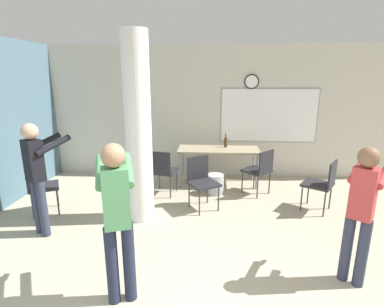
{
  "coord_description": "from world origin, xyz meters",
  "views": [
    {
      "loc": [
        0.01,
        -1.43,
        2.21
      ],
      "look_at": [
        -0.27,
        2.88,
        1.05
      ],
      "focal_mm": 28.0,
      "sensor_mm": 36.0,
      "label": 1
    }
  ],
  "objects_px": {
    "chair_table_front": "(202,179)",
    "folding_table": "(218,151)",
    "person_playing_front": "(117,212)",
    "person_playing_side": "(362,206)",
    "bottle_on_table": "(226,142)",
    "chair_table_right": "(260,168)",
    "person_watching_back": "(37,171)",
    "chair_table_left": "(163,169)",
    "chair_by_left_wall": "(38,184)",
    "chair_mid_room": "(322,182)"
  },
  "relations": [
    {
      "from": "folding_table",
      "to": "bottle_on_table",
      "type": "distance_m",
      "value": 0.26
    },
    {
      "from": "folding_table",
      "to": "chair_table_right",
      "type": "bearing_deg",
      "value": -34.59
    },
    {
      "from": "chair_mid_room",
      "to": "person_playing_front",
      "type": "bearing_deg",
      "value": -141.02
    },
    {
      "from": "chair_mid_room",
      "to": "person_watching_back",
      "type": "bearing_deg",
      "value": -166.76
    },
    {
      "from": "chair_table_right",
      "to": "chair_table_left",
      "type": "relative_size",
      "value": 1.0
    },
    {
      "from": "chair_mid_room",
      "to": "person_watching_back",
      "type": "xyz_separation_m",
      "value": [
        -4.17,
        -0.98,
        0.42
      ]
    },
    {
      "from": "chair_table_front",
      "to": "person_watching_back",
      "type": "bearing_deg",
      "value": -155.66
    },
    {
      "from": "chair_table_right",
      "to": "chair_table_front",
      "type": "height_order",
      "value": "same"
    },
    {
      "from": "chair_table_right",
      "to": "chair_mid_room",
      "type": "height_order",
      "value": "same"
    },
    {
      "from": "person_playing_side",
      "to": "chair_by_left_wall",
      "type": "bearing_deg",
      "value": 162.14
    },
    {
      "from": "chair_by_left_wall",
      "to": "chair_table_left",
      "type": "height_order",
      "value": "same"
    },
    {
      "from": "chair_table_right",
      "to": "chair_by_left_wall",
      "type": "distance_m",
      "value": 3.79
    },
    {
      "from": "chair_table_right",
      "to": "person_playing_side",
      "type": "bearing_deg",
      "value": -75.02
    },
    {
      "from": "chair_table_front",
      "to": "chair_table_left",
      "type": "distance_m",
      "value": 0.88
    },
    {
      "from": "chair_table_front",
      "to": "folding_table",
      "type": "bearing_deg",
      "value": 75.5
    },
    {
      "from": "person_watching_back",
      "to": "bottle_on_table",
      "type": "bearing_deg",
      "value": 41.04
    },
    {
      "from": "chair_by_left_wall",
      "to": "chair_table_front",
      "type": "xyz_separation_m",
      "value": [
        2.59,
        0.39,
        0.0
      ]
    },
    {
      "from": "chair_table_right",
      "to": "chair_table_front",
      "type": "bearing_deg",
      "value": -148.83
    },
    {
      "from": "chair_table_front",
      "to": "person_watching_back",
      "type": "distance_m",
      "value": 2.45
    },
    {
      "from": "chair_table_left",
      "to": "person_playing_side",
      "type": "relative_size",
      "value": 0.57
    },
    {
      "from": "person_watching_back",
      "to": "person_playing_side",
      "type": "height_order",
      "value": "person_watching_back"
    },
    {
      "from": "chair_table_right",
      "to": "person_watching_back",
      "type": "xyz_separation_m",
      "value": [
        -3.26,
        -1.64,
        0.42
      ]
    },
    {
      "from": "chair_table_front",
      "to": "person_watching_back",
      "type": "height_order",
      "value": "person_watching_back"
    },
    {
      "from": "bottle_on_table",
      "to": "chair_table_front",
      "type": "bearing_deg",
      "value": -108.83
    },
    {
      "from": "person_playing_front",
      "to": "person_watching_back",
      "type": "bearing_deg",
      "value": 141.06
    },
    {
      "from": "person_playing_side",
      "to": "person_watching_back",
      "type": "bearing_deg",
      "value": 168.75
    },
    {
      "from": "folding_table",
      "to": "chair_mid_room",
      "type": "height_order",
      "value": "chair_mid_room"
    },
    {
      "from": "folding_table",
      "to": "chair_table_front",
      "type": "distance_m",
      "value": 1.21
    },
    {
      "from": "person_watching_back",
      "to": "chair_table_left",
      "type": "bearing_deg",
      "value": 45.37
    },
    {
      "from": "bottle_on_table",
      "to": "person_playing_front",
      "type": "xyz_separation_m",
      "value": [
        -1.17,
        -3.5,
        0.1
      ]
    },
    {
      "from": "folding_table",
      "to": "person_playing_side",
      "type": "bearing_deg",
      "value": -64.46
    },
    {
      "from": "person_playing_side",
      "to": "folding_table",
      "type": "bearing_deg",
      "value": 115.54
    },
    {
      "from": "chair_table_right",
      "to": "chair_table_left",
      "type": "xyz_separation_m",
      "value": [
        -1.79,
        -0.14,
        0.0
      ]
    },
    {
      "from": "chair_table_front",
      "to": "chair_table_left",
      "type": "relative_size",
      "value": 1.0
    },
    {
      "from": "chair_table_front",
      "to": "person_playing_front",
      "type": "xyz_separation_m",
      "value": [
        -0.73,
        -2.19,
        0.44
      ]
    },
    {
      "from": "folding_table",
      "to": "chair_by_left_wall",
      "type": "xyz_separation_m",
      "value": [
        -2.89,
        -1.55,
        -0.18
      ]
    },
    {
      "from": "bottle_on_table",
      "to": "person_playing_side",
      "type": "height_order",
      "value": "person_playing_side"
    },
    {
      "from": "chair_table_right",
      "to": "person_playing_front",
      "type": "relative_size",
      "value": 0.54
    },
    {
      "from": "person_watching_back",
      "to": "person_playing_side",
      "type": "bearing_deg",
      "value": -11.25
    },
    {
      "from": "folding_table",
      "to": "chair_table_left",
      "type": "bearing_deg",
      "value": -147.15
    },
    {
      "from": "folding_table",
      "to": "chair_table_right",
      "type": "distance_m",
      "value": 0.94
    },
    {
      "from": "bottle_on_table",
      "to": "person_playing_side",
      "type": "distance_m",
      "value": 3.33
    },
    {
      "from": "chair_table_right",
      "to": "chair_table_front",
      "type": "xyz_separation_m",
      "value": [
        -1.06,
        -0.64,
        0.0
      ]
    },
    {
      "from": "chair_table_left",
      "to": "person_watching_back",
      "type": "distance_m",
      "value": 2.14
    },
    {
      "from": "chair_by_left_wall",
      "to": "chair_mid_room",
      "type": "xyz_separation_m",
      "value": [
        4.56,
        0.37,
        0.0
      ]
    },
    {
      "from": "chair_by_left_wall",
      "to": "person_playing_front",
      "type": "height_order",
      "value": "person_playing_front"
    },
    {
      "from": "chair_table_right",
      "to": "chair_by_left_wall",
      "type": "bearing_deg",
      "value": -164.27
    },
    {
      "from": "chair_table_right",
      "to": "person_playing_front",
      "type": "distance_m",
      "value": 3.37
    },
    {
      "from": "chair_table_right",
      "to": "person_watching_back",
      "type": "relative_size",
      "value": 0.55
    },
    {
      "from": "chair_mid_room",
      "to": "chair_table_right",
      "type": "bearing_deg",
      "value": 144.12
    }
  ]
}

